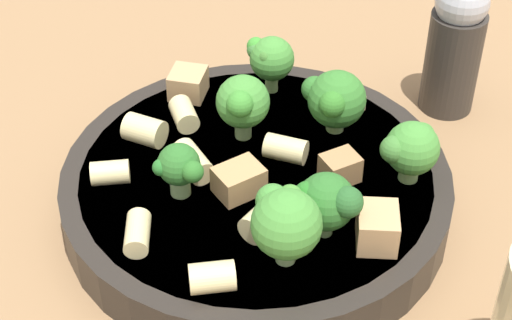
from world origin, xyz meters
TOP-DOWN VIEW (x-y plane):
  - ground_plane at (0.00, 0.00)m, footprint 2.00×2.00m
  - pasta_bowl at (0.00, 0.00)m, footprint 0.24×0.24m
  - broccoli_floret_0 at (0.02, -0.06)m, footprint 0.03×0.04m
  - broccoli_floret_1 at (-0.01, -0.07)m, footprint 0.04×0.04m
  - broccoli_floret_2 at (0.04, 0.08)m, footprint 0.03×0.03m
  - broccoli_floret_3 at (0.06, 0.02)m, footprint 0.04×0.04m
  - broccoli_floret_4 at (0.01, 0.04)m, footprint 0.03×0.04m
  - broccoli_floret_5 at (0.08, -0.04)m, footprint 0.04×0.03m
  - broccoli_floret_6 at (-0.05, -0.00)m, footprint 0.03×0.03m
  - rigatoni_0 at (-0.05, 0.05)m, footprint 0.03×0.03m
  - rigatoni_1 at (0.02, 0.01)m, footprint 0.03×0.03m
  - rigatoni_2 at (-0.03, 0.02)m, footprint 0.02×0.03m
  - rigatoni_3 at (-0.08, 0.02)m, footprint 0.03×0.02m
  - rigatoni_4 at (-0.06, -0.08)m, footprint 0.03×0.02m
  - rigatoni_5 at (-0.01, -0.05)m, footprint 0.03×0.03m
  - rigatoni_6 at (-0.02, 0.06)m, footprint 0.02×0.02m
  - rigatoni_7 at (-0.08, -0.03)m, footprint 0.02×0.03m
  - chicken_chunk_0 at (-0.02, -0.01)m, footprint 0.03×0.03m
  - chicken_chunk_1 at (0.04, -0.02)m, footprint 0.02×0.02m
  - chicken_chunk_2 at (-0.01, 0.09)m, footprint 0.03×0.03m
  - chicken_chunk_3 at (0.04, -0.08)m, footprint 0.03×0.03m
  - chicken_chunk_4 at (0.08, 0.04)m, footprint 0.02×0.02m
  - pepper_shaker at (0.17, 0.05)m, footprint 0.04×0.04m

SIDE VIEW (x-z plane):
  - ground_plane at x=0.00m, z-range 0.00..0.00m
  - pasta_bowl at x=0.00m, z-range 0.00..0.03m
  - chicken_chunk_4 at x=0.08m, z-range 0.03..0.04m
  - rigatoni_7 at x=-0.08m, z-range 0.03..0.04m
  - rigatoni_3 at x=-0.08m, z-range 0.03..0.04m
  - rigatoni_6 at x=-0.02m, z-range 0.03..0.04m
  - rigatoni_1 at x=0.02m, z-range 0.03..0.05m
  - rigatoni_2 at x=-0.03m, z-range 0.03..0.05m
  - rigatoni_4 at x=-0.06m, z-range 0.03..0.05m
  - chicken_chunk_1 at x=0.04m, z-range 0.03..0.05m
  - chicken_chunk_0 at x=-0.02m, z-range 0.03..0.05m
  - rigatoni_5 at x=-0.01m, z-range 0.03..0.05m
  - chicken_chunk_2 at x=-0.01m, z-range 0.03..0.05m
  - rigatoni_0 at x=-0.05m, z-range 0.03..0.05m
  - chicken_chunk_3 at x=0.04m, z-range 0.03..0.05m
  - broccoli_floret_6 at x=-0.05m, z-range 0.03..0.07m
  - pepper_shaker at x=0.17m, z-range 0.00..0.10m
  - broccoli_floret_5 at x=0.08m, z-range 0.03..0.07m
  - broccoli_floret_3 at x=0.06m, z-range 0.03..0.07m
  - broccoli_floret_0 at x=0.02m, z-range 0.03..0.07m
  - broccoli_floret_2 at x=0.04m, z-range 0.03..0.07m
  - broccoli_floret_1 at x=-0.01m, z-range 0.03..0.08m
  - broccoli_floret_4 at x=0.01m, z-range 0.03..0.08m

